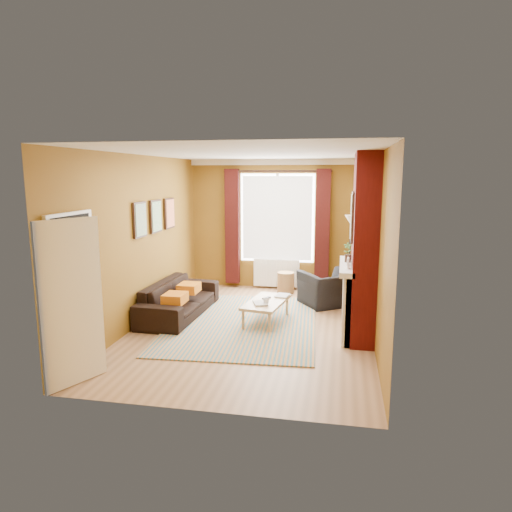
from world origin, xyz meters
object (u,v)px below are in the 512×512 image
at_px(wicker_stool, 286,283).
at_px(armchair, 329,289).
at_px(coffee_table, 266,303).
at_px(floor_lamp, 350,233).
at_px(sofa, 179,299).

bearing_deg(wicker_stool, armchair, -38.71).
xyz_separation_m(coffee_table, floor_lamp, (1.38, 1.81, 1.00)).
xyz_separation_m(armchair, floor_lamp, (0.37, 0.55, 1.01)).
distance_m(armchair, floor_lamp, 1.21).
xyz_separation_m(sofa, armchair, (2.60, 1.15, 0.02)).
bearing_deg(sofa, coffee_table, -91.71).
xyz_separation_m(wicker_stool, floor_lamp, (1.30, -0.20, 1.11)).
distance_m(coffee_table, wicker_stool, 2.01).
height_order(armchair, wicker_stool, armchair).
distance_m(coffee_table, floor_lamp, 2.49).
relative_size(wicker_stool, floor_lamp, 0.26).
relative_size(sofa, coffee_table, 1.75).
bearing_deg(armchair, wicker_stool, -72.42).
distance_m(sofa, floor_lamp, 3.58).
bearing_deg(armchair, coffee_table, 17.22).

